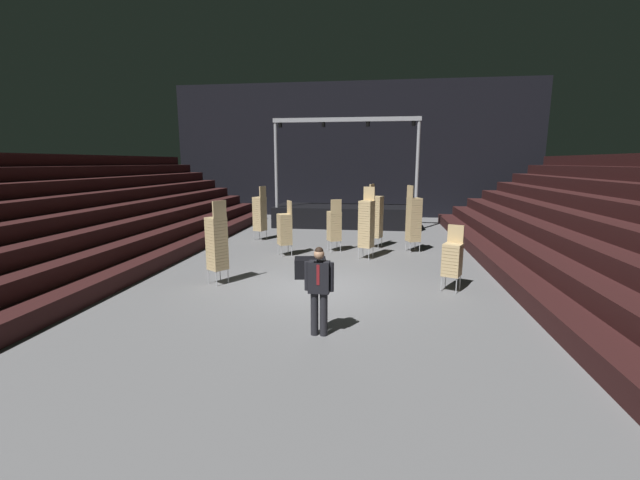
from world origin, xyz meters
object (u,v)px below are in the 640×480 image
Objects in this scene: chair_stack_mid_left at (376,216)px; equipment_road_case at (310,268)px; chair_stack_front_left at (260,213)px; chair_stack_rear_right at (334,225)px; chair_stack_mid_right at (285,228)px; chair_stack_front_right at (452,258)px; chair_stack_rear_left at (366,223)px; man_with_tie at (319,286)px; chair_stack_mid_centre at (217,243)px; chair_stack_rear_centre at (414,219)px; stage_riser at (346,214)px.

chair_stack_mid_left is 2.75× the size of equipment_road_case.
chair_stack_rear_right is (3.40, -1.87, -0.17)m from chair_stack_front_left.
chair_stack_front_right is at bearing -154.01° from chair_stack_mid_right.
chair_stack_rear_left is at bearing -100.14° from chair_stack_front_left.
man_with_tie is 0.76× the size of chair_stack_mid_centre.
chair_stack_mid_left is at bearing -134.64° from chair_stack_rear_centre.
chair_stack_mid_right is (-1.63, -7.33, 0.37)m from stage_riser.
stage_riser is at bearing -14.90° from chair_stack_front_left.
man_with_tie is at bearing -135.60° from chair_stack_front_left.
man_with_tie is at bearing -78.28° from equipment_road_case.
chair_stack_mid_left is 3.71m from chair_stack_mid_right.
chair_stack_rear_centre is (4.58, 1.29, 0.25)m from chair_stack_mid_right.
chair_stack_front_left is at bearing -10.95° from chair_stack_rear_left.
chair_stack_rear_right is at bearing -84.34° from man_with_tie.
chair_stack_front_left reaches higher than chair_stack_front_right.
chair_stack_mid_centre is 5.33m from chair_stack_rear_left.
equipment_road_case is (-1.85, -4.52, -0.96)m from chair_stack_mid_left.
chair_stack_mid_right is (-5.20, 3.41, 0.13)m from chair_stack_front_right.
chair_stack_rear_left reaches higher than man_with_tie.
man_with_tie is 4.45m from chair_stack_front_right.
stage_riser reaches higher than chair_stack_rear_left.
chair_stack_front_right is 0.69× the size of chair_stack_rear_centre.
chair_stack_rear_centre is (2.95, -6.04, 0.62)m from stage_riser.
chair_stack_front_right is 1.90× the size of equipment_road_case.
chair_stack_mid_centre is at bearing -41.36° from man_with_tie.
chair_stack_front_left and chair_stack_mid_centre have the same top height.
chair_stack_mid_right is at bearing -38.91° from chair_stack_mid_left.
chair_stack_front_right is 0.74× the size of chair_stack_mid_centre.
stage_riser is 9.99m from equipment_road_case.
chair_stack_mid_centre is 2.75m from equipment_road_case.
stage_riser is at bearing 88.38° from equipment_road_case.
chair_stack_rear_right is at bearing -90.25° from chair_stack_mid_right.
chair_stack_mid_right is at bearing -9.02° from chair_stack_front_right.
chair_stack_front_left is 1.17× the size of chair_stack_rear_right.
stage_riser reaches higher than chair_stack_front_right.
chair_stack_front_right is 0.87× the size of chair_stack_mid_right.
chair_stack_front_right is at bearing 41.48° from chair_stack_mid_left.
equipment_road_case is at bearing 13.00° from chair_stack_front_right.
chair_stack_mid_left is 4.97m from equipment_road_case.
chair_stack_rear_left is 1.63m from chair_stack_rear_right.
chair_stack_front_left is 0.93× the size of chair_stack_rear_left.
chair_stack_mid_left is at bearing -79.15° from chair_stack_front_left.
chair_stack_mid_right is (-3.20, -1.87, -0.25)m from chair_stack_mid_left.
chair_stack_mid_left is at bearing -77.84° from chair_stack_rear_left.
chair_stack_rear_left is at bearing -67.13° from chair_stack_rear_right.
chair_stack_rear_left is (4.63, -2.91, 0.08)m from chair_stack_front_left.
chair_stack_mid_centre is (-3.24, 3.04, 0.16)m from man_with_tie.
chair_stack_front_left is 6.36m from equipment_road_case.
chair_stack_rear_centre reaches higher than chair_stack_mid_right.
equipment_road_case is (-0.32, -3.63, -0.71)m from chair_stack_rear_right.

